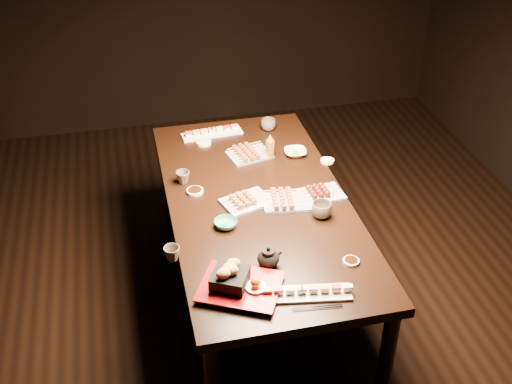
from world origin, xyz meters
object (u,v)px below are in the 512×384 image
edamame_bowl_green (226,224)px  edamame_bowl_cream (295,152)px  teapot (268,256)px  tempura_tray (240,279)px  yakitori_plate_center (246,198)px  teacup_far_left (183,177)px  teacup_far_right (268,125)px  dining_table (258,258)px  sushi_platter_far (212,131)px  teacup_mid_right (321,210)px  condiment_bottle (270,146)px  sushi_platter_near (308,291)px  yakitori_plate_right (287,198)px  teacup_near_left (172,254)px  yakitori_plate_left (249,151)px

edamame_bowl_green → edamame_bowl_cream: edamame_bowl_green is taller
teapot → tempura_tray: bearing=-152.4°
edamame_bowl_cream → edamame_bowl_green: bearing=-131.3°
yakitori_plate_center → edamame_bowl_green: yakitori_plate_center is taller
teacup_far_left → teacup_far_right: size_ratio=0.82×
dining_table → tempura_tray: bearing=-98.3°
tempura_tray → edamame_bowl_green: bearing=113.7°
dining_table → teacup_far_left: (-0.35, 0.25, 0.41)m
sushi_platter_far → teapot: 1.24m
edamame_bowl_cream → tempura_tray: (-0.53, -1.03, 0.05)m
tempura_tray → teacup_mid_right: 0.65m
condiment_bottle → sushi_platter_near: bearing=-96.1°
yakitori_plate_right → teacup_near_left: bearing=-144.9°
teacup_near_left → teapot: teapot is taller
edamame_bowl_green → condiment_bottle: 0.69m
edamame_bowl_green → teapot: bearing=-68.0°
yakitori_plate_left → teacup_far_left: size_ratio=3.20×
dining_table → yakitori_plate_left: bearing=94.6°
yakitori_plate_right → yakitori_plate_left: 0.51m
dining_table → condiment_bottle: bearing=79.5°
dining_table → edamame_bowl_green: (-0.20, -0.18, 0.39)m
edamame_bowl_green → edamame_bowl_cream: 0.77m
edamame_bowl_cream → tempura_tray: size_ratio=0.37×
teapot → teacup_far_left: bearing=97.4°
edamame_bowl_green → teapot: (0.13, -0.32, 0.03)m
yakitori_plate_center → teacup_far_right: bearing=50.4°
edamame_bowl_cream → teacup_near_left: (-0.79, -0.77, 0.02)m
yakitori_plate_left → teacup_far_right: bearing=44.0°
edamame_bowl_cream → condiment_bottle: (-0.15, 0.01, 0.06)m
condiment_bottle → edamame_bowl_cream: bearing=-2.6°
teacup_near_left → teapot: 0.43m
teacup_far_left → dining_table: bearing=-35.8°
yakitori_plate_right → edamame_bowl_green: bearing=-151.5°
sushi_platter_far → edamame_bowl_cream: size_ratio=2.90×
yakitori_plate_right → yakitori_plate_left: bearing=107.2°
sushi_platter_near → teacup_mid_right: (0.23, 0.52, 0.02)m
sushi_platter_far → edamame_bowl_cream: sushi_platter_far is taller
edamame_bowl_cream → condiment_bottle: size_ratio=0.86×
yakitori_plate_center → teacup_near_left: bearing=-157.0°
yakitori_plate_center → edamame_bowl_green: size_ratio=2.11×
yakitori_plate_left → edamame_bowl_cream: yakitori_plate_left is taller
sushi_platter_far → edamame_bowl_cream: bearing=135.7°
edamame_bowl_green → sushi_platter_near: bearing=-65.9°
sushi_platter_near → teacup_near_left: (-0.52, 0.36, 0.01)m
tempura_tray → teacup_near_left: (-0.25, 0.26, -0.03)m
teapot → condiment_bottle: condiment_bottle is taller
sushi_platter_near → teacup_mid_right: 0.57m
yakitori_plate_center → teapot: size_ratio=2.01×
dining_table → sushi_platter_near: 0.83m
tempura_tray → condiment_bottle: size_ratio=2.31×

